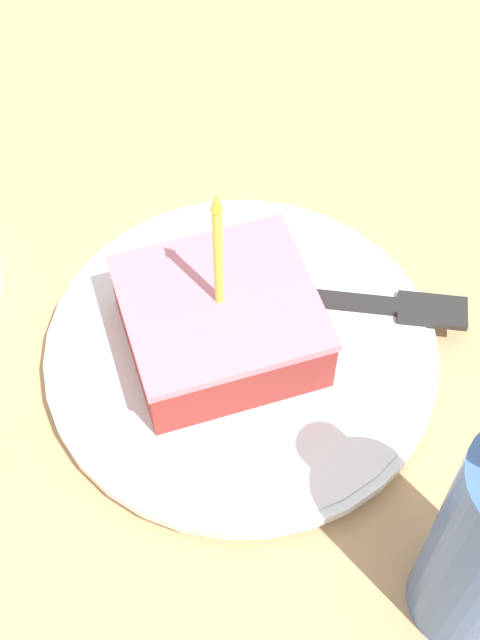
% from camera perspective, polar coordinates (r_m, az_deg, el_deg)
% --- Properties ---
extents(ground_plane, '(2.40, 2.40, 0.04)m').
position_cam_1_polar(ground_plane, '(0.59, -2.38, -4.36)').
color(ground_plane, tan).
rests_on(ground_plane, ground).
extents(plate, '(0.25, 0.25, 0.02)m').
position_cam_1_polar(plate, '(0.57, 0.00, -1.82)').
color(plate, silver).
rests_on(plate, ground_plane).
extents(cake_slice, '(0.11, 0.11, 0.14)m').
position_cam_1_polar(cake_slice, '(0.55, -1.27, -0.08)').
color(cake_slice, '#99332D').
rests_on(cake_slice, plate).
extents(fork, '(0.10, 0.18, 0.00)m').
position_cam_1_polar(fork, '(0.58, 6.40, 1.23)').
color(fork, '#262626').
rests_on(fork, plate).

